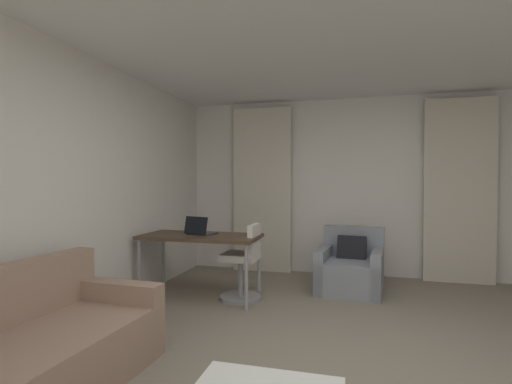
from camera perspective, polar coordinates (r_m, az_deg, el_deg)
ground_plane at (r=3.05m, az=14.48°, el=-25.04°), size 12.00×12.00×0.00m
wall_window at (r=5.77m, az=14.63°, el=0.77°), size 5.12×0.06×2.60m
wall_left at (r=3.73m, az=-28.12°, el=0.35°), size 0.06×6.12×2.60m
curtain_left_panel at (r=5.80m, az=0.92°, el=0.32°), size 0.90×0.06×2.50m
curtain_right_panel at (r=5.80m, az=28.33°, el=0.16°), size 0.90×0.06×2.50m
couch at (r=2.83m, az=-34.01°, el=-21.51°), size 0.93×2.07×0.81m
armchair at (r=5.00m, az=14.10°, el=-11.27°), size 0.86×0.89×0.78m
desk at (r=4.52m, az=-8.34°, el=-7.18°), size 1.38×0.66×0.75m
desk_chair at (r=4.47m, az=-1.87°, el=-11.07°), size 0.48×0.48×0.88m
laptop at (r=4.54m, az=-8.45°, el=-5.80°), size 0.38×0.33×0.22m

